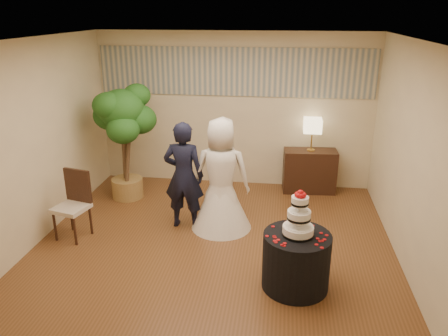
# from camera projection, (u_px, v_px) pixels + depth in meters

# --- Properties ---
(floor) EXTENTS (5.00, 5.00, 0.00)m
(floor) POSITION_uv_depth(u_px,v_px,m) (213.00, 248.00, 6.12)
(floor) COLOR brown
(floor) RESTS_ON ground
(ceiling) EXTENTS (5.00, 5.00, 0.00)m
(ceiling) POSITION_uv_depth(u_px,v_px,m) (211.00, 40.00, 5.15)
(ceiling) COLOR white
(ceiling) RESTS_ON wall_back
(wall_back) EXTENTS (5.00, 0.06, 2.80)m
(wall_back) POSITION_uv_depth(u_px,v_px,m) (234.00, 111.00, 7.96)
(wall_back) COLOR beige
(wall_back) RESTS_ON ground
(wall_front) EXTENTS (5.00, 0.06, 2.80)m
(wall_front) POSITION_uv_depth(u_px,v_px,m) (159.00, 254.00, 3.31)
(wall_front) COLOR beige
(wall_front) RESTS_ON ground
(wall_left) EXTENTS (0.06, 5.00, 2.80)m
(wall_left) POSITION_uv_depth(u_px,v_px,m) (32.00, 145.00, 5.95)
(wall_left) COLOR beige
(wall_left) RESTS_ON ground
(wall_right) EXTENTS (0.06, 5.00, 2.80)m
(wall_right) POSITION_uv_depth(u_px,v_px,m) (414.00, 161.00, 5.31)
(wall_right) COLOR beige
(wall_right) RESTS_ON ground
(mural_border) EXTENTS (4.90, 0.02, 0.85)m
(mural_border) POSITION_uv_depth(u_px,v_px,m) (234.00, 72.00, 7.70)
(mural_border) COLOR #97998A
(mural_border) RESTS_ON wall_back
(groom) EXTENTS (0.61, 0.41, 1.65)m
(groom) POSITION_uv_depth(u_px,v_px,m) (184.00, 176.00, 6.46)
(groom) COLOR black
(groom) RESTS_ON floor
(bride) EXTENTS (0.93, 0.93, 1.71)m
(bride) POSITION_uv_depth(u_px,v_px,m) (221.00, 175.00, 6.41)
(bride) COLOR white
(bride) RESTS_ON floor
(cake_table) EXTENTS (0.95, 0.95, 0.69)m
(cake_table) POSITION_uv_depth(u_px,v_px,m) (296.00, 261.00, 5.16)
(cake_table) COLOR black
(cake_table) RESTS_ON floor
(wedding_cake) EXTENTS (0.37, 0.37, 0.57)m
(wedding_cake) POSITION_uv_depth(u_px,v_px,m) (299.00, 213.00, 4.94)
(wedding_cake) COLOR white
(wedding_cake) RESTS_ON cake_table
(console) EXTENTS (0.96, 0.48, 0.78)m
(console) POSITION_uv_depth(u_px,v_px,m) (309.00, 171.00, 7.89)
(console) COLOR black
(console) RESTS_ON floor
(table_lamp) EXTENTS (0.31, 0.31, 0.58)m
(table_lamp) POSITION_uv_depth(u_px,v_px,m) (312.00, 135.00, 7.66)
(table_lamp) COLOR beige
(table_lamp) RESTS_ON console
(ficus_tree) EXTENTS (1.28, 1.28, 2.02)m
(ficus_tree) POSITION_uv_depth(u_px,v_px,m) (124.00, 142.00, 7.42)
(ficus_tree) COLOR #22581B
(ficus_tree) RESTS_ON floor
(side_chair) EXTENTS (0.55, 0.57, 0.99)m
(side_chair) POSITION_uv_depth(u_px,v_px,m) (71.00, 206.00, 6.23)
(side_chair) COLOR black
(side_chair) RESTS_ON floor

